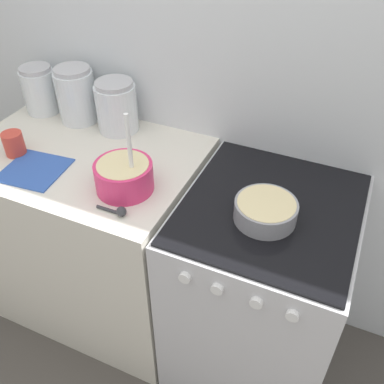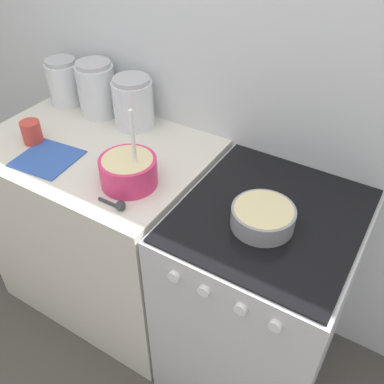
% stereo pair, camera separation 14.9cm
% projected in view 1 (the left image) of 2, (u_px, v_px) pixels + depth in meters
% --- Properties ---
extents(wall_back, '(4.95, 0.05, 2.40)m').
position_uv_depth(wall_back, '(224.00, 80.00, 1.71)').
color(wall_back, silver).
rests_on(wall_back, ground_plane).
extents(countertop_cabinet, '(0.98, 0.69, 0.94)m').
position_uv_depth(countertop_cabinet, '(95.00, 234.00, 2.07)').
color(countertop_cabinet, silver).
rests_on(countertop_cabinet, ground_plane).
extents(stove, '(0.63, 0.71, 0.94)m').
position_uv_depth(stove, '(258.00, 290.00, 1.81)').
color(stove, silver).
rests_on(stove, ground_plane).
extents(mixing_bowl, '(0.21, 0.21, 0.32)m').
position_uv_depth(mixing_bowl, '(124.00, 175.00, 1.55)').
color(mixing_bowl, '#E0336B').
rests_on(mixing_bowl, countertop_cabinet).
extents(baking_pan, '(0.21, 0.21, 0.07)m').
position_uv_depth(baking_pan, '(266.00, 210.00, 1.44)').
color(baking_pan, gray).
rests_on(baking_pan, stove).
extents(storage_jar_left, '(0.16, 0.16, 0.22)m').
position_uv_depth(storage_jar_left, '(41.00, 93.00, 2.00)').
color(storage_jar_left, silver).
rests_on(storage_jar_left, countertop_cabinet).
extents(storage_jar_middle, '(0.17, 0.17, 0.25)m').
position_uv_depth(storage_jar_middle, '(77.00, 98.00, 1.92)').
color(storage_jar_middle, silver).
rests_on(storage_jar_middle, countertop_cabinet).
extents(storage_jar_right, '(0.18, 0.18, 0.23)m').
position_uv_depth(storage_jar_right, '(117.00, 110.00, 1.86)').
color(storage_jar_right, silver).
rests_on(storage_jar_right, countertop_cabinet).
extents(tin_can, '(0.08, 0.08, 0.10)m').
position_uv_depth(tin_can, '(14.00, 144.00, 1.74)').
color(tin_can, '#CC3F33').
rests_on(tin_can, countertop_cabinet).
extents(recipe_page, '(0.25, 0.24, 0.01)m').
position_uv_depth(recipe_page, '(34.00, 170.00, 1.68)').
color(recipe_page, '#3359B2').
rests_on(recipe_page, countertop_cabinet).
extents(measuring_spoon, '(0.12, 0.04, 0.04)m').
position_uv_depth(measuring_spoon, '(118.00, 211.00, 1.47)').
color(measuring_spoon, '#333338').
rests_on(measuring_spoon, countertop_cabinet).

